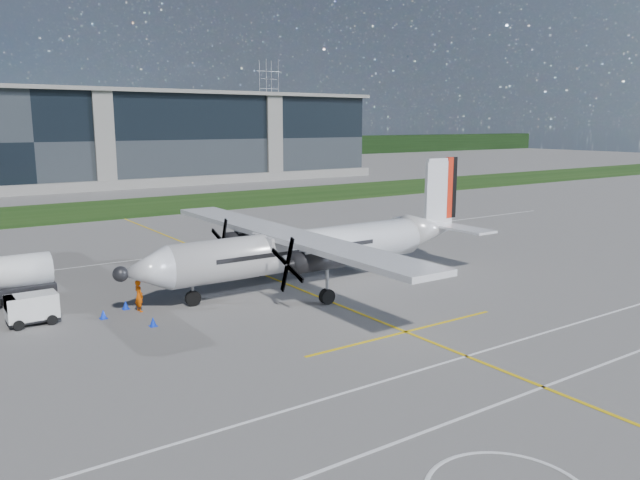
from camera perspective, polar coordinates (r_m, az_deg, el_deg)
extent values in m
plane|color=slate|center=(70.93, -19.97, 1.71)|extent=(400.00, 400.00, 0.00)
cube|color=#17360E|center=(78.63, -21.45, 2.45)|extent=(400.00, 18.00, 0.04)
cube|color=black|center=(109.43, -25.62, 8.19)|extent=(120.00, 20.00, 15.00)
cube|color=yellow|center=(44.30, -6.19, -2.77)|extent=(0.20, 70.00, 0.01)
cube|color=white|center=(24.51, 15.47, -14.45)|extent=(90.00, 0.15, 0.01)
imported|color=#F25907|center=(35.77, -16.23, -4.72)|extent=(0.72, 0.91, 2.05)
cone|color=#0D31E2|center=(33.24, -15.02, -7.21)|extent=(0.36, 0.36, 0.50)
cone|color=#0D31E2|center=(50.44, -11.75, -1.00)|extent=(0.36, 0.36, 0.50)
cone|color=#0D31E2|center=(36.62, -17.35, -5.68)|extent=(0.36, 0.36, 0.50)
cone|color=#0D31E2|center=(35.25, -19.21, -6.42)|extent=(0.36, 0.36, 0.50)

